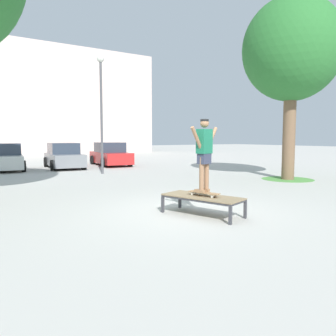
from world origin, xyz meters
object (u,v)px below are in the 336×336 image
skate_box (202,198)px  skater (204,150)px  car_grey (64,156)px  light_post (101,97)px  car_red (110,155)px  skateboard (204,193)px  car_white (6,158)px  tree_near_right (292,50)px

skate_box → skater: 1.12m
car_grey → light_post: light_post is taller
car_red → car_grey: bearing=-173.7°
car_grey → light_post: 5.31m
skateboard → skater: 0.99m
skate_box → light_post: (1.36, 9.75, 3.41)m
skate_box → skater: skater is taller
car_red → light_post: (-2.34, -4.56, 3.13)m
skateboard → light_post: 10.41m
car_white → light_post: bearing=-50.2°
car_white → light_post: light_post is taller
skate_box → car_grey: car_grey is taller
skateboard → light_post: light_post is taller
skateboard → light_post: bearing=82.2°
tree_near_right → car_red: bearing=108.3°
tree_near_right → light_post: (-5.99, 6.46, -1.66)m
skate_box → light_post: size_ratio=0.35×
car_white → skater: bearing=-80.1°
car_white → skate_box: bearing=-80.1°
skate_box → car_red: bearing=75.5°
skater → light_post: size_ratio=0.29×
skater → tree_near_right: size_ratio=0.22×
skater → car_grey: size_ratio=0.39×
skater → tree_near_right: 8.97m
light_post → car_white: bearing=129.8°
tree_near_right → car_grey: (-6.75, 10.68, -4.79)m
skate_box → tree_near_right: size_ratio=0.27×
skateboard → car_grey: (0.58, 14.00, 0.15)m
skater → car_grey: 14.04m
skate_box → skateboard: skateboard is taller
car_grey → car_red: 3.12m
tree_near_right → light_post: 8.97m
skater → car_white: 14.65m
skater → car_red: (3.69, 14.34, -0.84)m
car_red → light_post: 6.01m
skateboard → light_post: (1.34, 9.78, 3.29)m
skate_box → car_white: bearing=99.9°
tree_near_right → car_white: tree_near_right is taller
skateboard → car_grey: size_ratio=0.19×
skate_box → tree_near_right: 9.51m
light_post → car_red: bearing=62.8°
tree_near_right → light_post: bearing=132.8°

